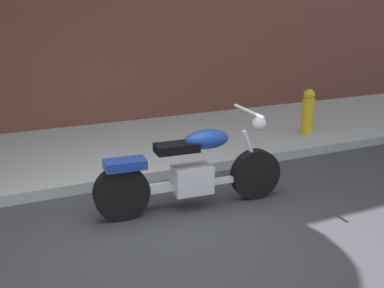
# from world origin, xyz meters

# --- Properties ---
(ground_plane) EXTENTS (60.00, 60.00, 0.00)m
(ground_plane) POSITION_xyz_m (0.00, 0.00, 0.00)
(ground_plane) COLOR #38383D
(sidewalk) EXTENTS (24.26, 2.83, 0.14)m
(sidewalk) POSITION_xyz_m (0.00, 2.74, 0.07)
(sidewalk) COLOR #A9A9A9
(sidewalk) RESTS_ON ground
(motorcycle) EXTENTS (2.24, 0.70, 1.11)m
(motorcycle) POSITION_xyz_m (0.58, 0.41, 0.44)
(motorcycle) COLOR black
(motorcycle) RESTS_ON ground
(fire_hydrant) EXTENTS (0.20, 0.20, 0.91)m
(fire_hydrant) POSITION_xyz_m (3.48, 2.02, 0.46)
(fire_hydrant) COLOR gold
(fire_hydrant) RESTS_ON ground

